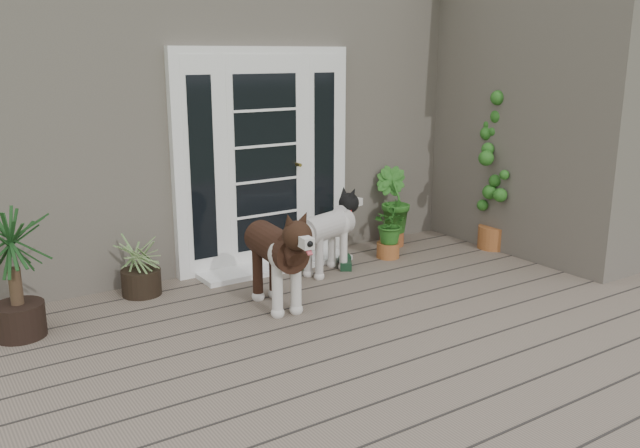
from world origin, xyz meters
TOP-DOWN VIEW (x-y plane):
  - deck at (0.00, 0.40)m, footprint 6.20×4.60m
  - house_main at (0.00, 4.65)m, footprint 7.40×4.00m
  - house_wing at (2.90, 1.50)m, footprint 1.60×2.40m
  - door_unit at (-0.20, 2.60)m, footprint 1.90×0.14m
  - door_step at (-0.20, 2.40)m, footprint 1.60×0.40m
  - brindle_dog at (-0.72, 1.48)m, footprint 0.49×0.97m
  - white_dog at (0.14, 2.00)m, footprint 0.89×0.59m
  - spider_plant at (-1.57, 2.40)m, footprint 0.66×0.66m
  - yucca at (-2.64, 2.01)m, footprint 0.87×0.87m
  - herb_a at (0.96, 2.06)m, footprint 0.52×0.52m
  - herb_b at (1.29, 2.40)m, footprint 0.56×0.56m
  - herb_c at (2.37, 2.40)m, footprint 0.41×0.41m
  - sapling at (2.15, 1.70)m, footprint 0.61×0.61m
  - clog_left at (-0.06, 2.29)m, footprint 0.14×0.27m
  - clog_right at (0.40, 2.04)m, footprint 0.32×0.37m

SIDE VIEW (x-z plane):
  - deck at x=0.00m, z-range 0.00..0.12m
  - door_step at x=-0.20m, z-range 0.12..0.17m
  - clog_left at x=-0.06m, z-range 0.12..0.20m
  - clog_right at x=0.40m, z-range 0.12..0.22m
  - herb_a at x=0.96m, z-range 0.12..0.61m
  - herb_c at x=2.37m, z-range 0.12..0.62m
  - spider_plant at x=-1.57m, z-range 0.12..0.74m
  - herb_b at x=1.29m, z-range 0.12..0.77m
  - white_dog at x=0.14m, z-range 0.12..0.80m
  - brindle_dog at x=-0.72m, z-range 0.12..0.90m
  - yucca at x=-2.64m, z-range 0.12..1.15m
  - sapling at x=2.15m, z-range 0.12..1.89m
  - door_unit at x=-0.20m, z-range 0.12..2.27m
  - house_main at x=0.00m, z-range 0.00..3.10m
  - house_wing at x=2.90m, z-range 0.00..3.10m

